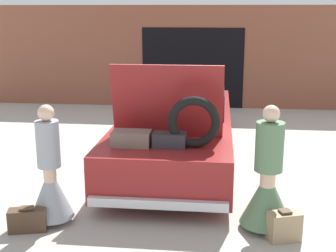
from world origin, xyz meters
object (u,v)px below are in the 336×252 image
person_left (50,181)px  car (177,128)px  suitcase_beside_left_person (28,220)px  person_right (267,187)px  suitcase_beside_right_person (284,226)px

person_left → car: bearing=140.9°
person_left → suitcase_beside_left_person: 0.55m
car → person_left: bearing=-116.4°
person_left → suitcase_beside_left_person: size_ratio=3.14×
person_left → person_right: person_right is taller
car → person_right: (1.37, -2.66, -0.04)m
person_left → person_right: size_ratio=0.98×
person_right → suitcase_beside_left_person: bearing=86.9°
car → suitcase_beside_left_person: size_ratio=10.86×
suitcase_beside_left_person → suitcase_beside_right_person: suitcase_beside_right_person is taller
person_right → suitcase_beside_right_person: (0.19, -0.29, -0.38)m
person_left → suitcase_beside_right_person: (2.94, -0.18, -0.38)m
car → person_right: bearing=-62.7°
car → suitcase_beside_right_person: bearing=-62.1°
person_right → suitcase_beside_right_person: person_right is taller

